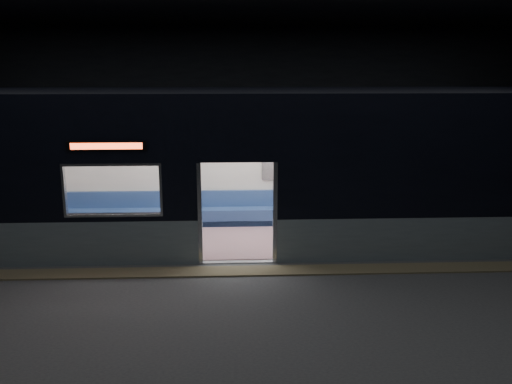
{
  "coord_description": "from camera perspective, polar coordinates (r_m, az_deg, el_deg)",
  "views": [
    {
      "loc": [
        -0.09,
        -9.21,
        3.88
      ],
      "look_at": [
        0.42,
        2.3,
        1.16
      ],
      "focal_mm": 38.0,
      "sensor_mm": 36.0,
      "label": 1
    }
  ],
  "objects": [
    {
      "name": "station_envelope",
      "position": [
        9.22,
        -2.01,
        11.93
      ],
      "size": [
        24.0,
        14.0,
        5.0
      ],
      "color": "black",
      "rests_on": "station_floor"
    },
    {
      "name": "metro_car",
      "position": [
        11.93,
        -2.07,
        3.45
      ],
      "size": [
        18.0,
        3.04,
        3.35
      ],
      "color": "#8698A0",
      "rests_on": "station_floor"
    },
    {
      "name": "tactile_strip",
      "position": [
        10.5,
        -1.88,
        -8.33
      ],
      "size": [
        22.8,
        0.5,
        0.03
      ],
      "primitive_type": "cube",
      "color": "#8C7F59",
      "rests_on": "station_floor"
    },
    {
      "name": "transit_map",
      "position": [
        13.35,
        3.2,
        3.0
      ],
      "size": [
        1.09,
        0.03,
        0.71
      ],
      "primitive_type": "cube",
      "color": "white",
      "rests_on": "metro_car"
    },
    {
      "name": "handbag",
      "position": [
        13.66,
        16.46,
        -0.78
      ],
      "size": [
        0.37,
        0.34,
        0.15
      ],
      "primitive_type": "cube",
      "rotation": [
        0.0,
        0.0,
        -0.35
      ],
      "color": "black",
      "rests_on": "passenger"
    },
    {
      "name": "passenger",
      "position": [
        13.85,
        16.21,
        -0.02
      ],
      "size": [
        0.43,
        0.73,
        1.42
      ],
      "rotation": [
        0.0,
        0.0,
        0.08
      ],
      "color": "black",
      "rests_on": "metro_car"
    },
    {
      "name": "station_floor",
      "position": [
        10.0,
        -1.84,
        -9.59
      ],
      "size": [
        24.0,
        14.0,
        0.01
      ],
      "primitive_type": "cube",
      "color": "#47494C",
      "rests_on": "ground"
    }
  ]
}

